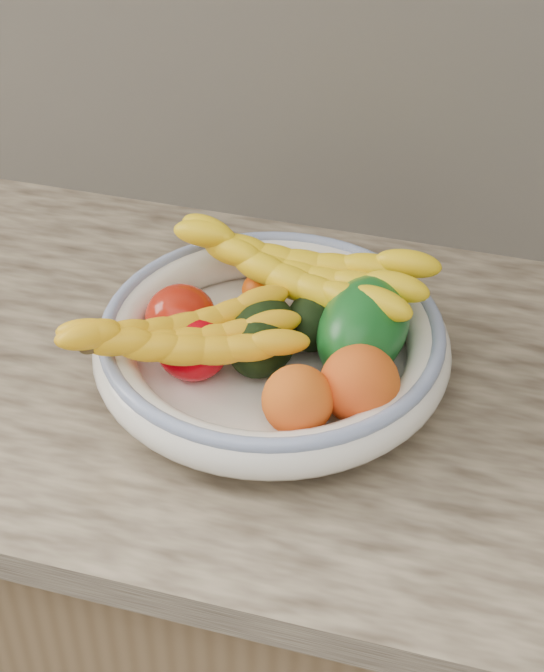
{
  "coord_description": "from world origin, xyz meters",
  "views": [
    {
      "loc": [
        0.24,
        0.82,
        1.65
      ],
      "look_at": [
        0.0,
        1.66,
        0.96
      ],
      "focal_mm": 55.0,
      "sensor_mm": 36.0,
      "label": 1
    }
  ],
  "objects_px": {
    "banana_bunch_back": "(297,277)",
    "green_mango": "(364,328)",
    "fruit_bowl": "(272,344)",
    "banana_bunch_front": "(182,343)"
  },
  "relations": [
    {
      "from": "fruit_bowl",
      "to": "banana_bunch_back",
      "type": "relative_size",
      "value": 1.21
    },
    {
      "from": "banana_bunch_back",
      "to": "green_mango",
      "type": "bearing_deg",
      "value": -22.06
    },
    {
      "from": "fruit_bowl",
      "to": "green_mango",
      "type": "bearing_deg",
      "value": 12.68
    },
    {
      "from": "fruit_bowl",
      "to": "banana_bunch_front",
      "type": "bearing_deg",
      "value": -141.6
    },
    {
      "from": "fruit_bowl",
      "to": "green_mango",
      "type": "distance_m",
      "value": 0.1
    },
    {
      "from": "green_mango",
      "to": "banana_bunch_back",
      "type": "relative_size",
      "value": 0.45
    },
    {
      "from": "fruit_bowl",
      "to": "banana_bunch_front",
      "type": "distance_m",
      "value": 0.11
    },
    {
      "from": "green_mango",
      "to": "banana_bunch_back",
      "type": "bearing_deg",
      "value": 153.2
    },
    {
      "from": "banana_bunch_back",
      "to": "banana_bunch_front",
      "type": "xyz_separation_m",
      "value": [
        -0.09,
        -0.14,
        -0.01
      ]
    },
    {
      "from": "fruit_bowl",
      "to": "banana_bunch_front",
      "type": "height_order",
      "value": "banana_bunch_front"
    }
  ]
}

